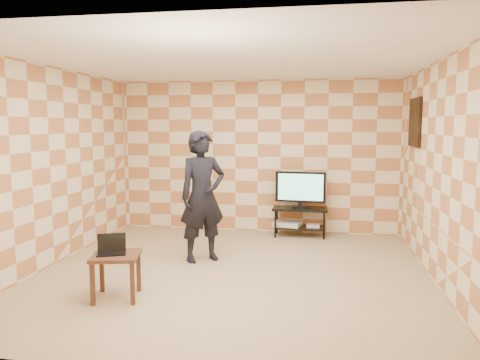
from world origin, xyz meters
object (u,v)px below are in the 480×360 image
Objects in this scene: tv at (300,188)px; side_table at (116,262)px; tv_stand at (300,215)px; person at (202,196)px.

side_table is (-1.88, -3.26, -0.43)m from tv.
tv_stand is 2.19m from person.
side_table is 0.33× the size of person.
tv is (0.00, -0.00, 0.48)m from tv_stand.
tv is 2.12m from person.
tv is at bearing 15.83° from person.
person is (-1.30, -1.68, 0.55)m from tv_stand.
tv_stand is at bearing 94.69° from tv.
person reaches higher than tv.
tv_stand is 1.09× the size of tv.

